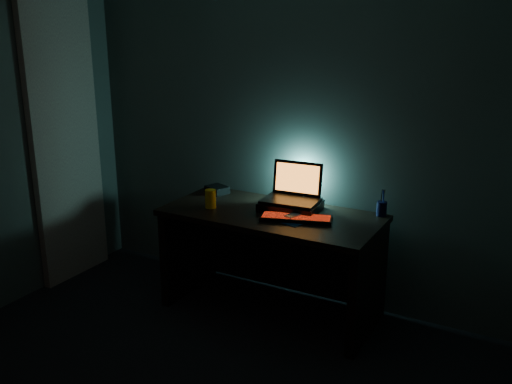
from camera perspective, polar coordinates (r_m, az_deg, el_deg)
room at (r=2.51m, az=-15.60°, el=-1.64°), size 3.50×4.00×2.50m
desk at (r=4.06m, az=1.88°, el=-5.30°), size 1.50×0.70×0.75m
curtain at (r=4.69m, az=-18.56°, el=5.25°), size 0.06×0.65×2.30m
riser at (r=3.97m, az=3.49°, el=-1.39°), size 0.42×0.33×0.06m
laptop at (r=3.99m, az=3.77°, el=0.05°), size 0.40×0.31×0.26m
keyboard at (r=3.78m, az=4.05°, el=-2.63°), size 0.49×0.28×0.03m
mousepad at (r=3.79m, az=3.66°, el=-2.76°), size 0.27×0.26×0.00m
mouse at (r=3.78m, az=3.67°, el=-2.51°), size 0.09×0.12×0.03m
pen_cup at (r=3.94m, az=12.45°, el=-1.64°), size 0.07×0.07×0.10m
juice_glass at (r=4.02m, az=-4.58°, el=-0.67°), size 0.09×0.09×0.13m
router at (r=4.37m, az=-3.91°, el=0.24°), size 0.19×0.18×0.05m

